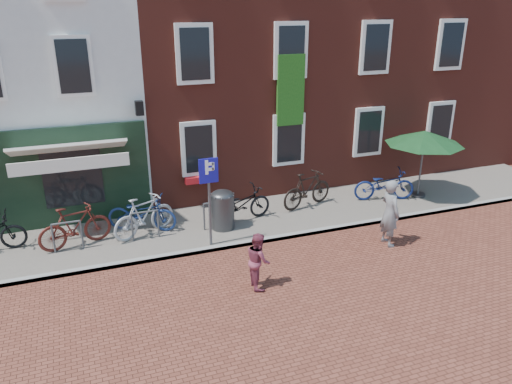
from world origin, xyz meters
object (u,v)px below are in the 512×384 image
object	(u,v)px
parking_sign	(209,187)
woman	(390,213)
bicycle_4	(241,205)
litter_bin	(223,207)
bicycle_6	(384,185)
bicycle_1	(75,226)
bicycle_5	(307,189)
boy	(258,260)
bicycle_2	(142,213)
parasol	(425,135)
bicycle_3	(144,216)

from	to	relation	value
parking_sign	woman	xyz separation A→B (m)	(4.58, -1.43, -0.84)
bicycle_4	parking_sign	bearing A→B (deg)	122.41
litter_bin	bicycle_6	distance (m)	5.57
bicycle_1	bicycle_5	xyz separation A→B (m)	(6.94, 0.35, 0.00)
woman	boy	size ratio (longest dim) A/B	1.38
boy	bicycle_4	distance (m)	3.49
bicycle_1	bicycle_6	world-z (taller)	bicycle_1
woman	boy	xyz separation A→B (m)	(-4.06, -0.79, -0.25)
boy	bicycle_2	distance (m)	4.33
parasol	bicycle_1	size ratio (longest dim) A/B	1.31
litter_bin	woman	xyz separation A→B (m)	(3.97, -2.34, 0.19)
woman	bicycle_5	distance (m)	3.13
litter_bin	bicycle_1	world-z (taller)	litter_bin
parasol	bicycle_4	world-z (taller)	parasol
bicycle_1	bicycle_3	xyz separation A→B (m)	(1.81, 0.06, 0.00)
bicycle_4	bicycle_5	world-z (taller)	bicycle_5
boy	bicycle_1	distance (m)	5.16
bicycle_1	bicycle_6	bearing A→B (deg)	-104.29
woman	bicycle_4	world-z (taller)	woman
bicycle_4	bicycle_3	bearing A→B (deg)	77.88
bicycle_5	bicycle_6	xyz separation A→B (m)	(2.61, -0.35, -0.06)
bicycle_3	bicycle_4	distance (m)	2.81
parking_sign	bicycle_3	xyz separation A→B (m)	(-1.56, 1.23, -1.09)
parking_sign	parasol	bearing A→B (deg)	8.09
bicycle_2	parasol	bearing A→B (deg)	-67.93
woman	bicycle_1	bearing A→B (deg)	70.47
parasol	bicycle_2	xyz separation A→B (m)	(-9.04, 0.51, -1.57)
woman	bicycle_3	world-z (taller)	woman
bicycle_5	bicycle_1	bearing A→B (deg)	76.64
bicycle_4	woman	bearing A→B (deg)	-139.56
woman	bicycle_5	bearing A→B (deg)	17.51
parking_sign	bicycle_2	xyz separation A→B (m)	(-1.57, 1.57, -1.15)
parking_sign	bicycle_1	distance (m)	3.73
litter_bin	parking_sign	xyz separation A→B (m)	(-0.61, -0.91, 1.03)
litter_bin	bicycle_4	xyz separation A→B (m)	(0.63, 0.28, -0.11)
parking_sign	boy	bearing A→B (deg)	-76.73
bicycle_5	bicycle_4	bearing A→B (deg)	81.75
boy	bicycle_4	xyz separation A→B (m)	(0.72, 3.41, -0.05)
boy	woman	bearing A→B (deg)	-75.46
bicycle_3	bicycle_6	bearing A→B (deg)	-115.19
bicycle_2	bicycle_4	distance (m)	2.85
bicycle_3	bicycle_6	distance (m)	7.74
bicycle_5	bicycle_6	world-z (taller)	bicycle_5
bicycle_1	bicycle_4	xyz separation A→B (m)	(4.62, 0.02, -0.06)
bicycle_2	bicycle_6	world-z (taller)	same
boy	bicycle_3	xyz separation A→B (m)	(-2.08, 3.45, 0.00)
parasol	bicycle_4	bearing A→B (deg)	178.78
bicycle_3	bicycle_5	xyz separation A→B (m)	(5.13, 0.29, 0.00)
parasol	bicycle_4	distance (m)	6.41
litter_bin	bicycle_6	xyz separation A→B (m)	(5.57, 0.26, -0.11)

